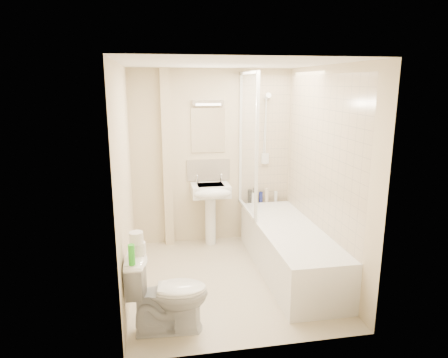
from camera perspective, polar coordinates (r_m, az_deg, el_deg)
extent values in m
plane|color=beige|center=(4.76, 0.66, -14.10)|extent=(2.50, 2.50, 0.00)
cube|color=beige|center=(5.54, -1.73, 3.07)|extent=(2.20, 0.02, 2.40)
cube|color=beige|center=(4.27, -13.95, -0.50)|extent=(0.02, 2.50, 2.40)
cube|color=beige|center=(4.66, 14.11, 0.66)|extent=(0.02, 2.50, 2.40)
cube|color=white|center=(4.22, 0.76, 16.17)|extent=(2.20, 2.50, 0.02)
cube|color=beige|center=(5.65, 5.86, 5.53)|extent=(0.70, 0.01, 1.75)
cube|color=beige|center=(4.68, 13.73, 3.55)|extent=(0.01, 2.10, 1.75)
cube|color=beige|center=(5.42, -8.13, 2.72)|extent=(0.12, 0.12, 2.40)
cube|color=beige|center=(5.55, -2.25, 1.31)|extent=(0.60, 0.02, 0.30)
cube|color=white|center=(5.46, -2.30, 6.95)|extent=(0.46, 0.01, 0.60)
cube|color=silver|center=(5.41, -2.30, 10.82)|extent=(0.42, 0.07, 0.07)
cube|color=white|center=(4.89, 9.29, -9.91)|extent=(0.70, 2.10, 0.55)
cube|color=white|center=(4.81, 9.39, -7.50)|extent=(0.56, 1.96, 0.05)
cube|color=white|center=(5.14, 3.43, 5.05)|extent=(0.01, 0.90, 1.80)
cube|color=white|center=(5.55, 2.39, 5.70)|extent=(0.04, 0.04, 1.80)
cube|color=white|center=(4.70, 4.71, 4.25)|extent=(0.04, 0.04, 1.80)
cube|color=white|center=(5.08, 3.58, 14.92)|extent=(0.04, 0.90, 0.04)
cube|color=white|center=(5.34, 3.30, -4.33)|extent=(0.04, 0.90, 0.03)
cylinder|color=white|center=(5.61, 5.95, 6.76)|extent=(0.02, 0.02, 0.90)
cylinder|color=white|center=(5.68, 5.84, 2.25)|extent=(0.05, 0.05, 0.02)
cylinder|color=white|center=(5.57, 6.07, 11.35)|extent=(0.05, 0.05, 0.02)
cylinder|color=white|center=(5.51, 6.27, 11.64)|extent=(0.08, 0.11, 0.11)
cube|color=white|center=(5.66, 5.87, 2.93)|extent=(0.10, 0.05, 0.14)
cylinder|color=white|center=(5.57, 5.84, 7.23)|extent=(0.01, 0.13, 0.84)
cylinder|color=white|center=(5.59, -1.95, -5.92)|extent=(0.15, 0.15, 0.69)
cube|color=white|center=(5.43, -1.95, -1.61)|extent=(0.51, 0.39, 0.16)
ellipsoid|color=white|center=(5.27, -1.68, -2.08)|extent=(0.51, 0.22, 0.16)
cube|color=silver|center=(5.41, -1.95, -1.00)|extent=(0.35, 0.26, 0.04)
cylinder|color=white|center=(5.48, -3.85, -0.10)|extent=(0.03, 0.03, 0.10)
cylinder|color=white|center=(5.53, -0.40, 0.05)|extent=(0.03, 0.03, 0.10)
sphere|color=white|center=(5.47, -3.86, 0.45)|extent=(0.04, 0.04, 0.04)
sphere|color=white|center=(5.51, -0.40, 0.59)|extent=(0.04, 0.04, 0.04)
cylinder|color=black|center=(5.68, 3.73, -2.47)|extent=(0.07, 0.07, 0.18)
cylinder|color=white|center=(5.69, 4.08, -2.66)|extent=(0.06, 0.06, 0.14)
cylinder|color=black|center=(5.69, 4.49, -2.31)|extent=(0.06, 0.06, 0.21)
cylinder|color=navy|center=(5.72, 5.28, -2.57)|extent=(0.05, 0.05, 0.15)
cylinder|color=beige|center=(5.74, 6.10, -2.29)|extent=(0.06, 0.06, 0.20)
cylinder|color=silver|center=(5.79, 7.40, -2.47)|extent=(0.05, 0.05, 0.14)
imported|color=white|center=(3.77, -8.01, -15.86)|extent=(0.49, 0.76, 0.73)
cylinder|color=white|center=(3.65, -12.00, -9.67)|extent=(0.11, 0.11, 0.11)
cylinder|color=white|center=(3.60, -12.44, -8.19)|extent=(0.12, 0.12, 0.10)
cylinder|color=green|center=(3.46, -13.06, -10.50)|extent=(0.06, 0.06, 0.18)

